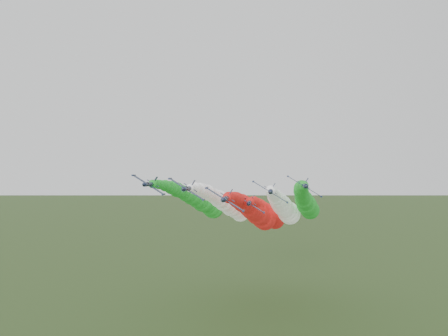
{
  "coord_description": "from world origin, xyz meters",
  "views": [
    {
      "loc": [
        15.88,
        -109.89,
        49.44
      ],
      "look_at": [
        4.24,
        -2.76,
        50.86
      ],
      "focal_mm": 35.0,
      "sensor_mm": 36.0,
      "label": 1
    }
  ],
  "objects_px": {
    "jet_trail": "(268,213)",
    "jet_inner_right": "(284,207)",
    "jet_outer_left": "(200,201)",
    "jet_outer_right": "(306,202)",
    "jet_lead": "(255,212)",
    "jet_inner_left": "(227,204)"
  },
  "relations": [
    {
      "from": "jet_trail",
      "to": "jet_inner_right",
      "type": "bearing_deg",
      "value": -65.98
    },
    {
      "from": "jet_inner_right",
      "to": "jet_inner_left",
      "type": "bearing_deg",
      "value": -161.48
    },
    {
      "from": "jet_trail",
      "to": "jet_outer_right",
      "type": "bearing_deg",
      "value": -34.25
    },
    {
      "from": "jet_inner_right",
      "to": "jet_lead",
      "type": "bearing_deg",
      "value": -131.06
    },
    {
      "from": "jet_inner_right",
      "to": "jet_outer_right",
      "type": "relative_size",
      "value": 1.01
    },
    {
      "from": "jet_lead",
      "to": "jet_trail",
      "type": "height_order",
      "value": "jet_lead"
    },
    {
      "from": "jet_inner_right",
      "to": "jet_trail",
      "type": "height_order",
      "value": "jet_inner_right"
    },
    {
      "from": "jet_outer_left",
      "to": "jet_trail",
      "type": "bearing_deg",
      "value": 15.21
    },
    {
      "from": "jet_outer_left",
      "to": "jet_outer_right",
      "type": "distance_m",
      "value": 40.52
    },
    {
      "from": "jet_inner_right",
      "to": "jet_outer_left",
      "type": "xyz_separation_m",
      "value": [
        -32.14,
        5.94,
        1.62
      ]
    },
    {
      "from": "jet_lead",
      "to": "jet_outer_left",
      "type": "xyz_separation_m",
      "value": [
        -22.2,
        17.35,
        2.7
      ]
    },
    {
      "from": "jet_inner_left",
      "to": "jet_inner_right",
      "type": "bearing_deg",
      "value": 18.52
    },
    {
      "from": "jet_inner_right",
      "to": "jet_outer_right",
      "type": "height_order",
      "value": "jet_outer_right"
    },
    {
      "from": "jet_lead",
      "to": "jet_outer_left",
      "type": "bearing_deg",
      "value": 141.98
    },
    {
      "from": "jet_lead",
      "to": "jet_outer_left",
      "type": "height_order",
      "value": "jet_outer_left"
    },
    {
      "from": "jet_inner_left",
      "to": "jet_outer_left",
      "type": "distance_m",
      "value": 17.48
    },
    {
      "from": "jet_outer_right",
      "to": "jet_trail",
      "type": "bearing_deg",
      "value": 145.75
    },
    {
      "from": "jet_inner_left",
      "to": "jet_inner_right",
      "type": "relative_size",
      "value": 0.99
    },
    {
      "from": "jet_lead",
      "to": "jet_inner_left",
      "type": "xyz_separation_m",
      "value": [
        -10.17,
        4.68,
        2.43
      ]
    },
    {
      "from": "jet_inner_right",
      "to": "jet_outer_left",
      "type": "bearing_deg",
      "value": 169.53
    },
    {
      "from": "jet_outer_left",
      "to": "jet_outer_right",
      "type": "relative_size",
      "value": 1.01
    },
    {
      "from": "jet_inner_right",
      "to": "jet_outer_left",
      "type": "distance_m",
      "value": 32.73
    }
  ]
}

